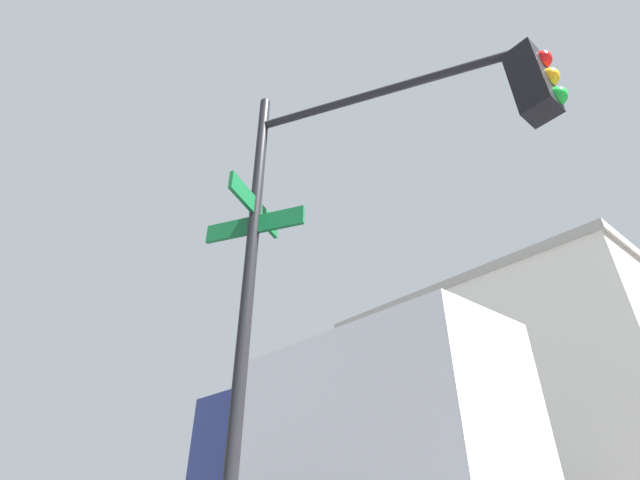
# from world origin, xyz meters

# --- Properties ---
(traffic_signal_near) EXTENTS (3.13, 2.03, 5.18)m
(traffic_signal_near) POSITION_xyz_m (-6.19, -6.42, 3.65)
(traffic_signal_near) COLOR black
(traffic_signal_near) RESTS_ON ground_plane
(building_stucco) EXTENTS (15.42, 22.25, 9.96)m
(building_stucco) POSITION_xyz_m (-15.56, 18.97, 4.99)
(building_stucco) COLOR silver
(building_stucco) RESTS_ON ground_plane
(box_truck_second) EXTENTS (7.69, 2.60, 3.59)m
(box_truck_second) POSITION_xyz_m (-11.06, -2.79, 1.96)
(box_truck_second) COLOR navy
(box_truck_second) RESTS_ON ground_plane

